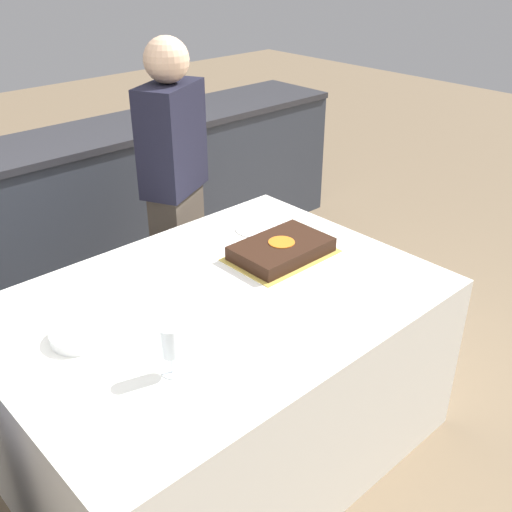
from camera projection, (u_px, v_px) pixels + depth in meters
The scene contains 8 objects.
ground_plane at pixel (222, 441), 2.61m from camera, with size 14.00×14.00×0.00m, color #7A664C.
back_counter at pixel (35, 224), 3.47m from camera, with size 4.40×0.58×0.92m.
dining_table at pixel (219, 374), 2.43m from camera, with size 1.65×1.19×0.74m.
cake at pixel (281, 249), 2.52m from camera, with size 0.44×0.30×0.07m.
plate_stack at pixel (80, 335), 2.01m from camera, with size 0.20×0.20×0.04m.
wine_glass at pixel (170, 344), 1.81m from camera, with size 0.07×0.07×0.17m.
side_plate_near_cake at pixel (254, 229), 2.76m from camera, with size 0.17×0.17×0.00m.
person_cutting_cake at pixel (175, 191), 2.99m from camera, with size 0.41×0.34×1.55m.
Camera 1 is at (-1.18, -1.50, 1.95)m, focal length 42.00 mm.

